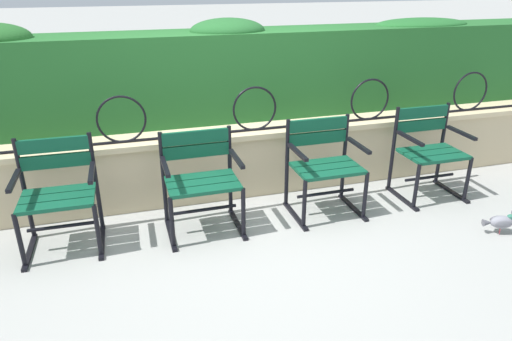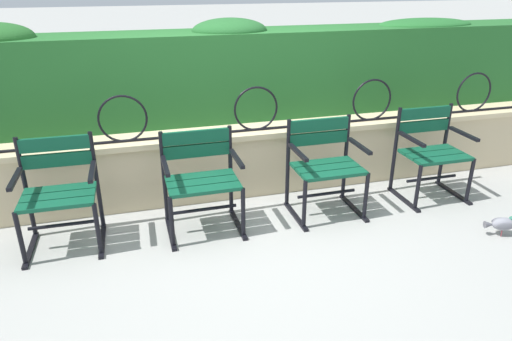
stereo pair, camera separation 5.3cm
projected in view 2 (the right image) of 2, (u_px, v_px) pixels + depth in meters
The scene contains 9 objects.
ground_plane at pixel (259, 235), 3.84m from camera, with size 60.00×60.00×0.00m, color #9E9E99.
stone_wall at pixel (234, 161), 4.48m from camera, with size 8.30×0.41×0.64m.
iron_arch_fence at pixel (200, 117), 4.14m from camera, with size 7.74×0.02×0.42m.
hedge_row at pixel (221, 72), 4.61m from camera, with size 8.13×0.62×0.98m.
park_chair_leftmost at pixel (59, 190), 3.56m from camera, with size 0.58×0.53×0.86m.
park_chair_centre_left at pixel (201, 177), 3.80m from camera, with size 0.62×0.52×0.82m.
park_chair_centre_right at pixel (325, 163), 4.07m from camera, with size 0.61×0.52×0.83m.
park_chair_rightmost at pixel (431, 150), 4.38m from camera, with size 0.59×0.52×0.85m.
pigeon_near_chairs at pixel (503, 223), 3.80m from camera, with size 0.29×0.15×0.22m.
Camera 2 is at (-0.91, -3.19, 2.00)m, focal length 32.54 mm.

